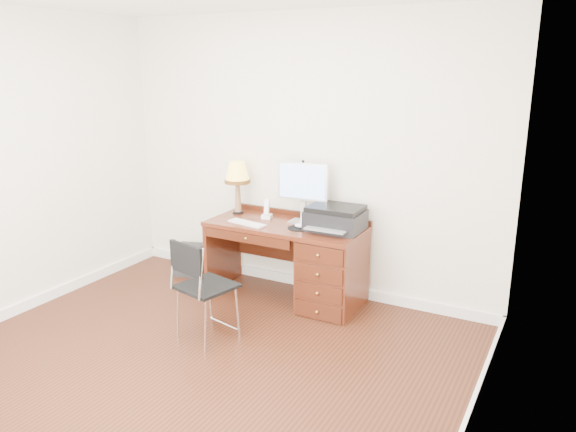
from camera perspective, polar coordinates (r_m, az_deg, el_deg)
The scene contains 12 objects.
ground at distance 4.53m, azimuth -9.01°, elevation -14.39°, with size 4.00×4.00×0.00m, color black.
room_shell at distance 4.96m, azimuth -4.57°, elevation -10.81°, with size 4.00×4.00×4.00m.
desk at distance 5.29m, azimuth 2.85°, elevation -4.77°, with size 1.50×0.67×0.75m.
monitor at distance 5.31m, azimuth 1.53°, elevation 3.18°, with size 0.50×0.18×0.57m.
keyboard at distance 5.33m, azimuth -4.19°, elevation -0.73°, with size 0.40×0.11×0.02m, color white.
mouse_pad at distance 5.18m, azimuth 1.20°, elevation -1.12°, with size 0.22×0.22×0.04m.
printer at distance 5.13m, azimuth 4.85°, elevation -0.21°, with size 0.50×0.39×0.22m.
leg_lamp at distance 5.63m, azimuth -5.17°, elevation 4.11°, with size 0.26×0.26×0.53m.
phone at distance 5.50m, azimuth -2.16°, elevation 0.33°, with size 0.11×0.11×0.19m.
pen_cup at distance 5.44m, azimuth 2.35°, elevation 0.08°, with size 0.08×0.08×0.10m, color black.
chair at distance 4.60m, azimuth -8.79°, elevation -6.57°, with size 0.49×0.50×0.87m.
equipment_box at distance 6.20m, azimuth -9.91°, elevation -4.39°, with size 0.27×0.27×0.32m, color black.
Camera 1 is at (2.44, -3.09, 2.23)m, focal length 35.00 mm.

